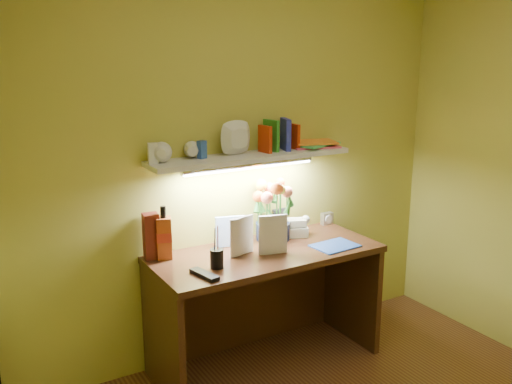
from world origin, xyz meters
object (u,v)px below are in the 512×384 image
at_px(flower_bouquet, 273,210).
at_px(desk_clock, 327,218).
at_px(whisky_bottle, 164,232).
at_px(telephone, 290,225).
at_px(desk, 266,308).

bearing_deg(flower_bouquet, desk_clock, 9.06).
distance_m(desk_clock, whisky_bottle, 1.22).
distance_m(flower_bouquet, telephone, 0.19).
distance_m(desk, desk_clock, 0.81).
bearing_deg(desk, whisky_bottle, 160.61).
bearing_deg(whisky_bottle, telephone, -1.09).
relative_size(desk, desk_clock, 16.94).
xyz_separation_m(desk, desk_clock, (0.65, 0.25, 0.42)).
bearing_deg(telephone, whisky_bottle, -156.84).
height_order(flower_bouquet, desk_clock, flower_bouquet).
bearing_deg(whisky_bottle, flower_bouquet, -2.43).
xyz_separation_m(flower_bouquet, telephone, (0.14, 0.01, -0.13)).
relative_size(desk_clock, whisky_bottle, 0.26).
xyz_separation_m(telephone, desk_clock, (0.35, 0.06, -0.02)).
bearing_deg(desk_clock, telephone, -169.78).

